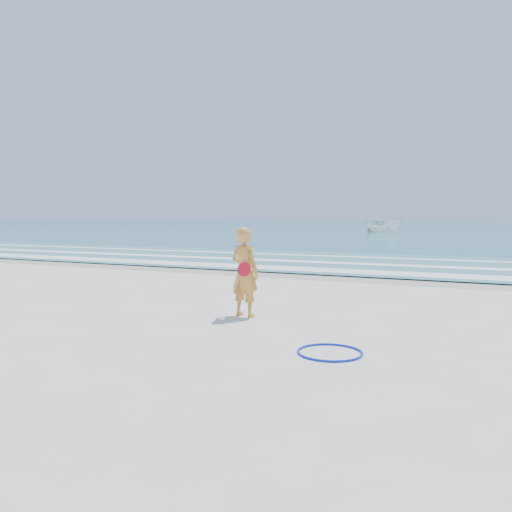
% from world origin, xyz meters
% --- Properties ---
extents(ground, '(400.00, 400.00, 0.00)m').
position_xyz_m(ground, '(0.00, 0.00, 0.00)').
color(ground, silver).
rests_on(ground, ground).
extents(wet_sand, '(400.00, 2.40, 0.00)m').
position_xyz_m(wet_sand, '(0.00, 9.00, 0.00)').
color(wet_sand, '#B2A893').
rests_on(wet_sand, ground).
extents(ocean, '(400.00, 190.00, 0.04)m').
position_xyz_m(ocean, '(0.00, 105.00, 0.02)').
color(ocean, '#19727F').
rests_on(ocean, ground).
extents(shallow, '(400.00, 10.00, 0.01)m').
position_xyz_m(shallow, '(0.00, 14.00, 0.04)').
color(shallow, '#59B7AD').
rests_on(shallow, ocean).
extents(foam_near, '(400.00, 1.40, 0.01)m').
position_xyz_m(foam_near, '(0.00, 10.30, 0.05)').
color(foam_near, white).
rests_on(foam_near, shallow).
extents(foam_mid, '(400.00, 0.90, 0.01)m').
position_xyz_m(foam_mid, '(0.00, 13.20, 0.05)').
color(foam_mid, white).
rests_on(foam_mid, shallow).
extents(foam_far, '(400.00, 0.60, 0.01)m').
position_xyz_m(foam_far, '(0.00, 16.50, 0.05)').
color(foam_far, white).
rests_on(foam_far, shallow).
extents(hoop, '(1.20, 1.20, 0.03)m').
position_xyz_m(hoop, '(3.25, 0.18, 0.02)').
color(hoop, '#0A25C5').
rests_on(hoop, ground).
extents(boat, '(4.88, 2.43, 1.80)m').
position_xyz_m(boat, '(-6.55, 54.59, 0.94)').
color(boat, white).
rests_on(boat, ocean).
extents(woman, '(0.70, 0.54, 1.71)m').
position_xyz_m(woman, '(1.00, 2.01, 0.86)').
color(woman, orange).
rests_on(woman, ground).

